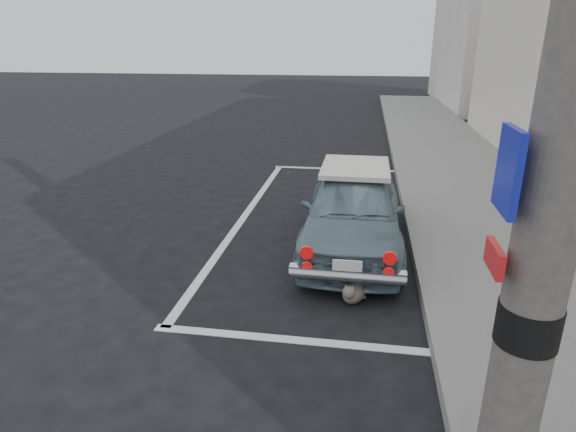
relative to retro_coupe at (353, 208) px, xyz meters
name	(u,v)px	position (x,y,z in m)	size (l,w,h in m)	color
ground	(259,311)	(-0.96, -1.98, -0.59)	(80.00, 80.00, 0.00)	black
sidewalk	(512,251)	(2.24, 0.02, -0.52)	(2.80, 40.00, 0.15)	slate
building_far	(489,14)	(5.39, 18.02, 3.41)	(3.50, 10.00, 8.00)	beige
pline_rear	(297,340)	(-0.46, -2.48, -0.59)	(3.00, 0.12, 0.01)	silver
pline_front	(338,169)	(-0.46, 4.52, -0.59)	(3.00, 0.12, 0.01)	silver
pline_side	(245,216)	(-1.86, 1.02, -0.59)	(0.12, 7.00, 0.01)	silver
retro_coupe	(353,208)	(0.00, 0.00, 0.00)	(1.40, 3.44, 1.17)	slate
cat	(353,292)	(0.07, -1.62, -0.46)	(0.35, 0.52, 0.29)	#756859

